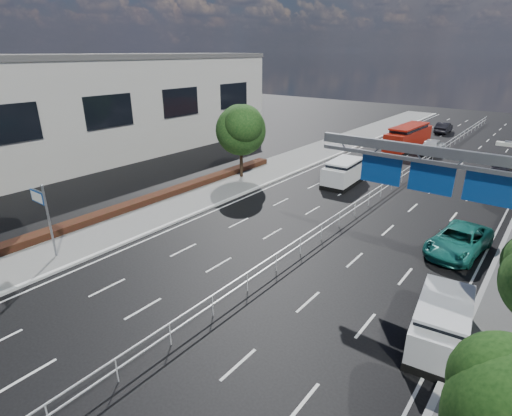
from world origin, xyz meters
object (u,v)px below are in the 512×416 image
Objects in this scene: toilet_sign at (43,207)px; red_bus at (408,137)px; silver_minivan at (442,322)px; parked_car_teal at (459,241)px; white_minivan at (344,172)px; near_car_silver at (433,146)px; parked_car_dark at (498,176)px; near_car_dark at (444,128)px; overhead_gantry at (448,176)px.

toilet_sign is 39.19m from red_bus.
silver_minivan is 8.73m from parked_car_teal.
silver_minivan is (12.12, -16.14, -0.11)m from white_minivan.
parked_car_teal is at bearing 107.57° from near_car_silver.
red_bus is at bearing 102.78° from silver_minivan.
parked_car_dark is at bearing 33.79° from white_minivan.
toilet_sign is 0.45× the size of red_bus.
parked_car_teal is (10.21, -37.41, 0.01)m from near_car_dark.
red_bus reaches higher than silver_minivan.
silver_minivan is 0.91× the size of parked_car_dark.
silver_minivan is at bearing 104.96° from near_car_silver.
red_bus reaches higher than near_car_silver.
parked_car_teal is at bearing 104.10° from near_car_dark.
overhead_gantry reaches higher than red_bus.
near_car_dark is 0.83× the size of parked_car_dark.
silver_minivan is at bearing 16.80° from toilet_sign.
overhead_gantry is 2.02× the size of white_minivan.
red_bus is (7.12, 38.51, -1.47)m from toilet_sign.
silver_minivan is at bearing -56.17° from white_minivan.
white_minivan is 1.14× the size of near_car_dark.
near_car_dark is 24.12m from parked_car_dark.
white_minivan is 20.18m from silver_minivan.
overhead_gantry is 6.56m from parked_car_teal.
near_car_silver reaches higher than near_car_dark.
near_car_silver is at bearing 105.23° from overhead_gantry.
white_minivan is 0.53× the size of red_bus.
parked_car_teal is (10.86, -7.51, -0.32)m from white_minivan.
toilet_sign is 0.87× the size of near_car_silver.
overhead_gantry is 30.64m from red_bus.
silver_minivan reaches higher than near_car_silver.
red_bus is at bearing 140.61° from parked_car_dark.
white_minivan is 13.21m from parked_car_teal.
overhead_gantry reaches higher than silver_minivan.
parked_car_dark is at bearing 130.91° from near_car_silver.
near_car_silver reaches higher than parked_car_teal.
red_bus is 2.90m from near_car_silver.
near_car_silver is at bearing 131.79° from parked_car_dark.
silver_minivan is at bearing -74.99° from parked_car_teal.
red_bus is 26.41m from parked_car_teal.
overhead_gantry is 1.07× the size of red_bus.
parked_car_dark reaches higher than near_car_dark.
toilet_sign reaches higher than parked_car_teal.
toilet_sign is at bearing -134.51° from parked_car_teal.
toilet_sign is 0.86× the size of white_minivan.
overhead_gantry is 6.49m from silver_minivan.
toilet_sign is 52.48m from near_car_dark.
near_car_silver is 13.54m from near_car_dark.
near_car_silver is (-7.74, 28.43, -4.76)m from overhead_gantry.
overhead_gantry is at bearing 102.17° from near_car_dark.
parked_car_dark is (9.90, -22.00, 0.05)m from near_car_dark.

